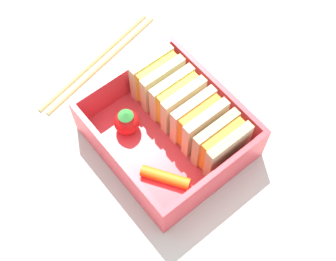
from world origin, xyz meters
The scene contains 10 objects.
ground_plane centered at (0.00, 0.00, -1.00)cm, with size 120.00×120.00×2.00cm, color beige.
bento_tray centered at (0.00, 0.00, 0.60)cm, with size 16.31×14.53×1.20cm, color #DF3A43.
bento_rim centered at (0.00, 0.00, 3.46)cm, with size 16.31×14.53×4.52cm.
sandwich_left centered at (-5.44, 2.86, 4.07)cm, with size 3.04×5.73×5.73cm.
sandwich_center_left centered at (-1.81, 2.86, 4.07)cm, with size 3.04×5.73×5.73cm.
sandwich_center centered at (1.81, 2.86, 4.07)cm, with size 3.04×5.73×5.73cm.
sandwich_center_right centered at (5.44, 2.86, 4.07)cm, with size 3.04×5.73×5.73cm.
strawberry_far_left centered at (-3.78, -2.92, 2.78)cm, with size 2.92×2.92×3.52cm.
carrot_stick_far_left centered at (3.88, -3.54, 1.83)cm, with size 1.26×1.26×5.43cm, color orange.
chopstick_pair centered at (-14.30, 0.41, 0.35)cm, with size 5.33×19.22×0.70cm.
Camera 1 is at (18.76, -15.29, 48.77)cm, focal length 50.00 mm.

